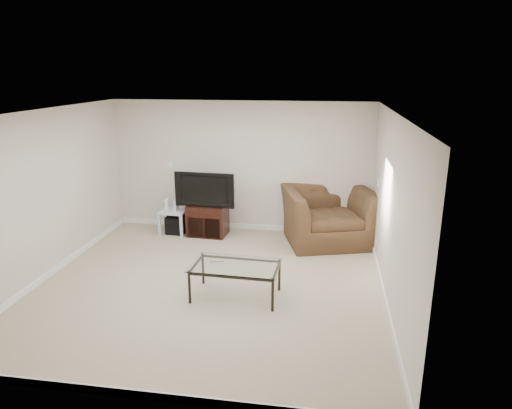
% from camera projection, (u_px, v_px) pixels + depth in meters
% --- Properties ---
extents(floor, '(5.00, 5.00, 0.00)m').
position_uv_depth(floor, '(210.00, 284.00, 6.74)').
color(floor, tan).
rests_on(floor, ground).
extents(ceiling, '(5.00, 5.00, 0.00)m').
position_uv_depth(ceiling, '(205.00, 112.00, 6.03)').
color(ceiling, white).
rests_on(ceiling, ground).
extents(wall_back, '(5.00, 0.02, 2.50)m').
position_uv_depth(wall_back, '(241.00, 167.00, 8.75)').
color(wall_back, silver).
rests_on(wall_back, ground).
extents(wall_left, '(0.02, 5.00, 2.50)m').
position_uv_depth(wall_left, '(44.00, 196.00, 6.75)').
color(wall_left, silver).
rests_on(wall_left, ground).
extents(wall_right, '(0.02, 5.00, 2.50)m').
position_uv_depth(wall_right, '(392.00, 211.00, 6.01)').
color(wall_right, silver).
rests_on(wall_right, ground).
extents(plate_back, '(0.12, 0.02, 0.12)m').
position_uv_depth(plate_back, '(171.00, 165.00, 8.95)').
color(plate_back, white).
rests_on(plate_back, wall_back).
extents(plate_right_switch, '(0.02, 0.09, 0.13)m').
position_uv_depth(plate_right_switch, '(378.00, 183.00, 7.53)').
color(plate_right_switch, white).
rests_on(plate_right_switch, wall_right).
extents(plate_right_outlet, '(0.02, 0.08, 0.12)m').
position_uv_depth(plate_right_outlet, '(376.00, 243.00, 7.52)').
color(plate_right_outlet, white).
rests_on(plate_right_outlet, wall_right).
extents(tv_stand, '(0.75, 0.54, 0.60)m').
position_uv_depth(tv_stand, '(208.00, 220.00, 8.68)').
color(tv_stand, black).
rests_on(tv_stand, floor).
extents(dvd_player, '(0.38, 0.28, 0.05)m').
position_uv_depth(dvd_player, '(207.00, 210.00, 8.58)').
color(dvd_player, black).
rests_on(dvd_player, tv_stand).
extents(television, '(1.06, 0.26, 0.65)m').
position_uv_depth(television, '(206.00, 188.00, 8.47)').
color(television, black).
rests_on(television, tv_stand).
extents(side_table, '(0.51, 0.51, 0.47)m').
position_uv_depth(side_table, '(175.00, 221.00, 8.80)').
color(side_table, '#ABC2D6').
rests_on(side_table, floor).
extents(subwoofer, '(0.36, 0.36, 0.35)m').
position_uv_depth(subwoofer, '(177.00, 224.00, 8.83)').
color(subwoofer, black).
rests_on(subwoofer, floor).
extents(game_console, '(0.05, 0.16, 0.21)m').
position_uv_depth(game_console, '(167.00, 204.00, 8.70)').
color(game_console, white).
rests_on(game_console, side_table).
extents(game_case, '(0.07, 0.14, 0.18)m').
position_uv_depth(game_case, '(176.00, 206.00, 8.67)').
color(game_case, silver).
rests_on(game_case, side_table).
extents(recliner, '(1.74, 1.38, 1.33)m').
position_uv_depth(recliner, '(328.00, 207.00, 8.24)').
color(recliner, '#503D25').
rests_on(recliner, floor).
extents(coffee_table, '(1.24, 0.74, 0.48)m').
position_uv_depth(coffee_table, '(236.00, 281.00, 6.30)').
color(coffee_table, black).
rests_on(coffee_table, floor).
extents(remote, '(0.20, 0.10, 0.02)m').
position_uv_depth(remote, '(217.00, 261.00, 6.34)').
color(remote, '#B2B2B7').
rests_on(remote, coffee_table).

